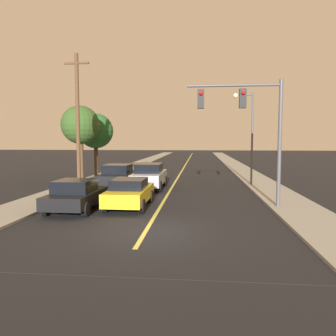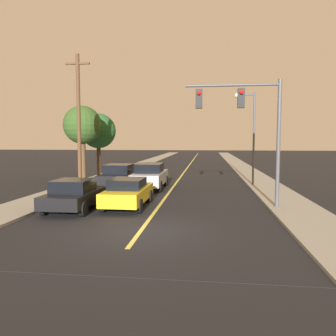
% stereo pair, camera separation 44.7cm
% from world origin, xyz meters
% --- Properties ---
extents(ground_plane, '(200.00, 200.00, 0.00)m').
position_xyz_m(ground_plane, '(0.00, 0.00, 0.00)').
color(ground_plane, black).
extents(road_surface, '(10.53, 80.00, 0.01)m').
position_xyz_m(road_surface, '(0.00, 36.00, 0.01)').
color(road_surface, black).
rests_on(road_surface, ground).
extents(sidewalk_left, '(2.50, 80.00, 0.12)m').
position_xyz_m(sidewalk_left, '(-6.51, 36.00, 0.06)').
color(sidewalk_left, gray).
rests_on(sidewalk_left, ground).
extents(sidewalk_right, '(2.50, 80.00, 0.12)m').
position_xyz_m(sidewalk_right, '(6.51, 36.00, 0.06)').
color(sidewalk_right, gray).
rests_on(sidewalk_right, ground).
extents(car_near_lane_front, '(1.89, 4.29, 1.42)m').
position_xyz_m(car_near_lane_front, '(-1.47, 4.14, 0.74)').
color(car_near_lane_front, gold).
rests_on(car_near_lane_front, ground).
extents(car_near_lane_second, '(2.01, 4.82, 1.73)m').
position_xyz_m(car_near_lane_second, '(-1.47, 10.37, 0.88)').
color(car_near_lane_second, '#A5A8B2').
rests_on(car_near_lane_second, ground).
extents(car_outer_lane_front, '(1.99, 3.95, 1.46)m').
position_xyz_m(car_outer_lane_front, '(-3.79, 3.12, 0.75)').
color(car_outer_lane_front, black).
rests_on(car_outer_lane_front, ground).
extents(car_outer_lane_second, '(2.09, 4.64, 1.60)m').
position_xyz_m(car_outer_lane_second, '(-3.79, 11.00, 0.83)').
color(car_outer_lane_second, black).
rests_on(car_outer_lane_second, ground).
extents(traffic_signal_mast, '(4.47, 0.42, 5.98)m').
position_xyz_m(traffic_signal_mast, '(4.23, 4.50, 4.39)').
color(traffic_signal_mast, '#47474C').
rests_on(traffic_signal_mast, ground).
extents(streetlamp_right, '(1.46, 0.36, 6.50)m').
position_xyz_m(streetlamp_right, '(5.27, 12.41, 4.31)').
color(streetlamp_right, '#47474C').
rests_on(streetlamp_right, ground).
extents(utility_pole_left, '(1.60, 0.24, 8.61)m').
position_xyz_m(utility_pole_left, '(-5.86, 8.99, 4.59)').
color(utility_pole_left, '#513823').
rests_on(utility_pole_left, ground).
extents(tree_left_near, '(3.04, 3.04, 5.51)m').
position_xyz_m(tree_left_near, '(-7.15, 16.52, 4.08)').
color(tree_left_near, '#3D2B1C').
rests_on(tree_left_near, ground).
extents(tree_left_far, '(2.93, 2.93, 5.81)m').
position_xyz_m(tree_left_far, '(-7.21, 13.03, 4.41)').
color(tree_left_far, '#4C3823').
rests_on(tree_left_far, ground).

